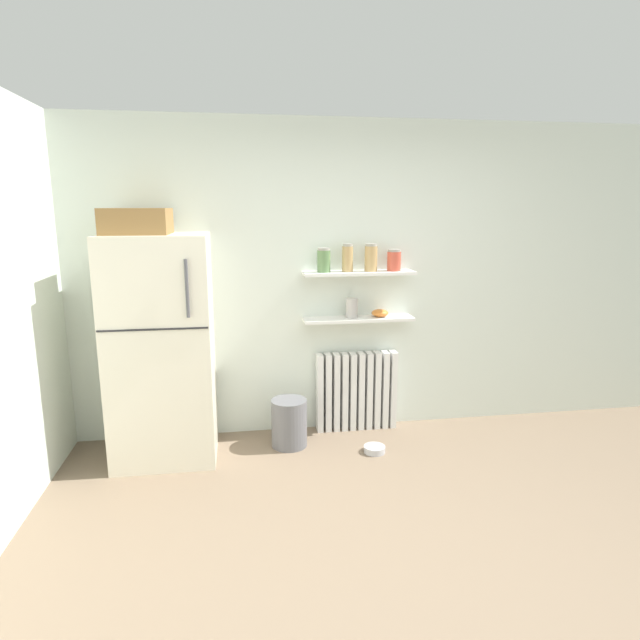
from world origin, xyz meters
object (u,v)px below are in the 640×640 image
Objects in this scene: radiator at (356,391)px; shelf_bowl at (380,313)px; trash_bin at (289,423)px; storage_jar_0 at (324,260)px; storage_jar_1 at (348,258)px; pet_food_bowl at (374,449)px; refrigerator at (161,343)px; vase at (352,308)px; storage_jar_3 at (394,260)px; storage_jar_2 at (371,258)px.

radiator is 0.71m from shelf_bowl.
storage_jar_0 is at bearing 35.18° from trash_bin.
pet_food_bowl is (0.14, -0.45, -1.47)m from storage_jar_1.
storage_jar_1 is at bearing -162.94° from radiator.
refrigerator is at bearing -172.72° from shelf_bowl.
radiator is 4.94× the size of shelf_bowl.
storage_jar_0 is 1.56m from pet_food_bowl.
vase is (-0.06, -0.03, 0.74)m from radiator.
shelf_bowl is 0.82× the size of pet_food_bowl.
storage_jar_1 is (0.20, 0.00, 0.02)m from storage_jar_0.
storage_jar_0 is at bearing -180.00° from storage_jar_3.
storage_jar_3 reaches higher than trash_bin.
storage_jar_2 is at bearing 83.00° from pet_food_bowl.
refrigerator reaches higher than shelf_bowl.
storage_jar_3 reaches higher than radiator.
pet_food_bowl is (0.04, -0.48, -0.32)m from radiator.
radiator is at bearing 27.36° from vase.
storage_jar_3 is at bearing 6.86° from refrigerator.
trash_bin is at bearing -166.10° from storage_jar_3.
storage_jar_0 reaches higher than pet_food_bowl.
refrigerator is at bearing -170.04° from storage_jar_0.
vase is 0.25m from shelf_bowl.
shelf_bowl is at bearing 0.00° from storage_jar_0.
refrigerator is 1.97m from storage_jar_3.
pet_food_bowl is at bearing -72.75° from storage_jar_1.
storage_jar_2 is 0.47m from shelf_bowl.
radiator is 1.16m from storage_jar_2.
refrigerator is 2.72× the size of radiator.
storage_jar_0 is at bearing 126.65° from pet_food_bowl.
storage_jar_3 is (0.29, -0.03, 1.13)m from radiator.
storage_jar_1 is 1.00× the size of storage_jar_2.
vase is at bearing -180.00° from storage_jar_3.
trash_bin is at bearing 0.05° from refrigerator.
vase is (1.51, 0.22, 0.19)m from refrigerator.
storage_jar_1 is at bearing 180.00° from vase.
radiator reaches higher than pet_food_bowl.
refrigerator is at bearing -173.14° from storage_jar_3.
storage_jar_1 reaches higher than vase.
storage_jar_1 and storage_jar_2 have the same top height.
storage_jar_2 is (0.20, 0.00, -0.00)m from storage_jar_1.
refrigerator is at bearing -170.80° from radiator.
storage_jar_0 is 1.39× the size of shelf_bowl.
storage_jar_2 is at bearing 0.00° from vase.
storage_jar_0 is at bearing -180.00° from storage_jar_1.
storage_jar_3 is 1.04× the size of pet_food_bowl.
storage_jar_3 is at bearing 60.92° from pet_food_bowl.
shelf_bowl is 1.11m from pet_food_bowl.
vase is at bearing 0.00° from storage_jar_0.
shelf_bowl is (0.28, 0.00, -0.46)m from storage_jar_1.
vase is at bearing -152.64° from radiator.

